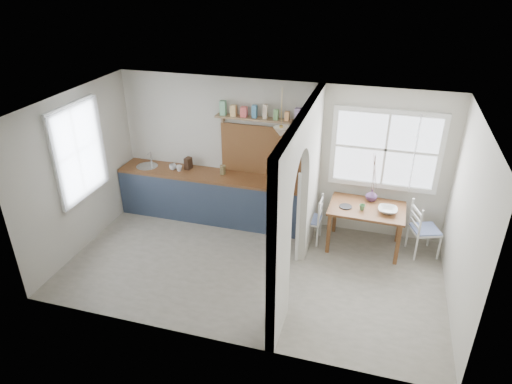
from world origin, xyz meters
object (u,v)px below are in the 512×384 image
(chair_left, at_px, (310,219))
(chair_right, at_px, (425,229))
(kettle, at_px, (280,177))
(vase, at_px, (372,195))
(dining_table, at_px, (365,227))

(chair_left, height_order, chair_right, chair_right)
(chair_left, distance_m, kettle, 0.86)
(chair_right, height_order, vase, vase)
(chair_left, xyz_separation_m, chair_right, (1.87, 0.12, 0.04))
(chair_left, height_order, kettle, kettle)
(chair_left, height_order, vase, vase)
(chair_right, bearing_deg, kettle, 67.95)
(chair_left, distance_m, vase, 1.10)
(chair_right, xyz_separation_m, vase, (-0.90, 0.18, 0.39))
(chair_left, relative_size, chair_right, 0.91)
(dining_table, bearing_deg, vase, 82.28)
(dining_table, xyz_separation_m, chair_left, (-0.92, -0.04, 0.04))
(kettle, height_order, vase, kettle)
(dining_table, relative_size, chair_left, 1.44)
(chair_left, xyz_separation_m, kettle, (-0.57, 0.19, 0.62))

